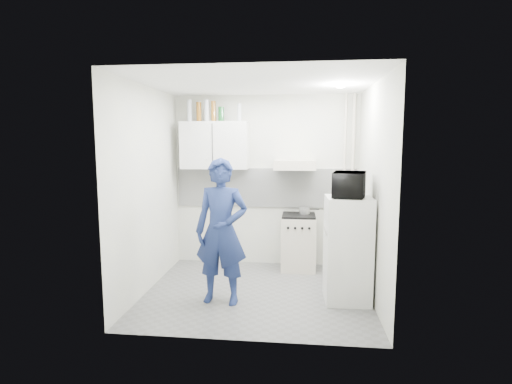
# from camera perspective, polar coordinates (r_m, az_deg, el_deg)

# --- Properties ---
(floor) EXTENTS (2.80, 2.80, 0.00)m
(floor) POSITION_cam_1_polar(r_m,az_deg,el_deg) (5.24, 0.14, -14.13)
(floor) COLOR #5F5F5F
(floor) RESTS_ON ground
(ceiling) EXTENTS (2.80, 2.80, 0.00)m
(ceiling) POSITION_cam_1_polar(r_m,az_deg,el_deg) (4.92, 0.15, 15.32)
(ceiling) COLOR white
(ceiling) RESTS_ON wall_back
(wall_back) EXTENTS (2.80, 0.00, 2.80)m
(wall_back) POSITION_cam_1_polar(r_m,az_deg,el_deg) (6.15, 1.38, 1.57)
(wall_back) COLOR beige
(wall_back) RESTS_ON floor
(wall_left) EXTENTS (0.00, 2.60, 2.60)m
(wall_left) POSITION_cam_1_polar(r_m,az_deg,el_deg) (5.25, -15.24, 0.33)
(wall_left) COLOR beige
(wall_left) RESTS_ON floor
(wall_right) EXTENTS (0.00, 2.60, 2.60)m
(wall_right) POSITION_cam_1_polar(r_m,az_deg,el_deg) (4.97, 16.42, -0.09)
(wall_right) COLOR beige
(wall_right) RESTS_ON floor
(person) EXTENTS (0.66, 0.46, 1.72)m
(person) POSITION_cam_1_polar(r_m,az_deg,el_deg) (4.72, -4.96, -5.61)
(person) COLOR navy
(person) RESTS_ON floor
(stove) EXTENTS (0.50, 0.50, 0.80)m
(stove) POSITION_cam_1_polar(r_m,az_deg,el_deg) (6.04, 6.08, -7.24)
(stove) COLOR beige
(stove) RESTS_ON floor
(fridge) EXTENTS (0.54, 0.54, 1.26)m
(fridge) POSITION_cam_1_polar(r_m,az_deg,el_deg) (4.92, 12.94, -7.98)
(fridge) COLOR white
(fridge) RESTS_ON floor
(stove_top) EXTENTS (0.48, 0.48, 0.03)m
(stove_top) POSITION_cam_1_polar(r_m,az_deg,el_deg) (5.95, 6.13, -3.34)
(stove_top) COLOR black
(stove_top) RESTS_ON stove
(saucepan) EXTENTS (0.16, 0.16, 0.09)m
(saucepan) POSITION_cam_1_polar(r_m,az_deg,el_deg) (6.00, 6.93, -2.69)
(saucepan) COLOR silver
(saucepan) RESTS_ON stove_top
(microwave) EXTENTS (0.59, 0.45, 0.29)m
(microwave) POSITION_cam_1_polar(r_m,az_deg,el_deg) (4.78, 13.20, 1.05)
(microwave) COLOR black
(microwave) RESTS_ON fridge
(bottle_a) EXTENTS (0.08, 0.08, 0.32)m
(bottle_a) POSITION_cam_1_polar(r_m,az_deg,el_deg) (6.16, -9.49, 11.36)
(bottle_a) COLOR #B2B7BC
(bottle_a) RESTS_ON upper_cabinet
(bottle_b) EXTENTS (0.07, 0.07, 0.29)m
(bottle_b) POSITION_cam_1_polar(r_m,az_deg,el_deg) (6.13, -8.17, 11.25)
(bottle_b) COLOR brown
(bottle_b) RESTS_ON upper_cabinet
(bottle_c) EXTENTS (0.08, 0.08, 0.32)m
(bottle_c) POSITION_cam_1_polar(r_m,az_deg,el_deg) (6.10, -7.06, 11.45)
(bottle_c) COLOR #B2B7BC
(bottle_c) RESTS_ON upper_cabinet
(bottle_d) EXTENTS (0.07, 0.07, 0.30)m
(bottle_d) POSITION_cam_1_polar(r_m,az_deg,el_deg) (6.08, -6.10, 11.39)
(bottle_d) COLOR brown
(bottle_d) RESTS_ON upper_cabinet
(canister_a) EXTENTS (0.09, 0.09, 0.21)m
(canister_a) POSITION_cam_1_polar(r_m,az_deg,el_deg) (6.05, -5.01, 11.00)
(canister_a) COLOR #144C1E
(canister_a) RESTS_ON upper_cabinet
(bottle_e) EXTENTS (0.06, 0.06, 0.26)m
(bottle_e) POSITION_cam_1_polar(r_m,az_deg,el_deg) (6.00, -2.39, 11.27)
(bottle_e) COLOR #B2B7BC
(bottle_e) RESTS_ON upper_cabinet
(upper_cabinet) EXTENTS (1.00, 0.35, 0.70)m
(upper_cabinet) POSITION_cam_1_polar(r_m,az_deg,el_deg) (6.06, -5.88, 6.66)
(upper_cabinet) COLOR white
(upper_cabinet) RESTS_ON wall_back
(range_hood) EXTENTS (0.60, 0.50, 0.14)m
(range_hood) POSITION_cam_1_polar(r_m,az_deg,el_deg) (5.86, 5.58, 3.90)
(range_hood) COLOR beige
(range_hood) RESTS_ON wall_back
(backsplash) EXTENTS (2.74, 0.03, 0.60)m
(backsplash) POSITION_cam_1_polar(r_m,az_deg,el_deg) (6.15, 1.36, 0.63)
(backsplash) COLOR white
(backsplash) RESTS_ON wall_back
(pipe_a) EXTENTS (0.05, 0.05, 2.60)m
(pipe_a) POSITION_cam_1_polar(r_m,az_deg,el_deg) (6.10, 13.58, 1.32)
(pipe_a) COLOR beige
(pipe_a) RESTS_ON floor
(pipe_b) EXTENTS (0.04, 0.04, 2.60)m
(pipe_b) POSITION_cam_1_polar(r_m,az_deg,el_deg) (6.08, 12.46, 1.34)
(pipe_b) COLOR beige
(pipe_b) RESTS_ON floor
(ceiling_spot_fixture) EXTENTS (0.10, 0.10, 0.02)m
(ceiling_spot_fixture) POSITION_cam_1_polar(r_m,az_deg,el_deg) (5.11, 11.99, 14.53)
(ceiling_spot_fixture) COLOR white
(ceiling_spot_fixture) RESTS_ON ceiling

